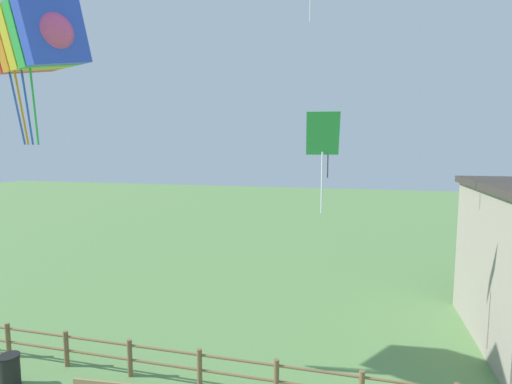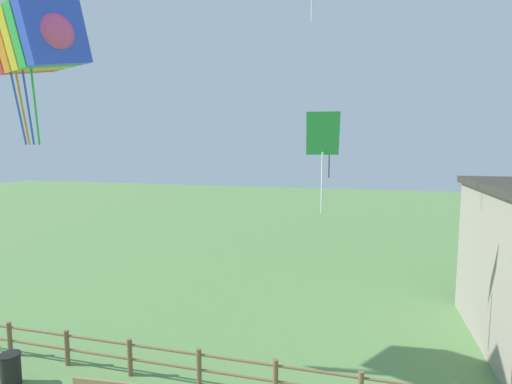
% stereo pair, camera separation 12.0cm
% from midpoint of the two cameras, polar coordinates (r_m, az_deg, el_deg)
% --- Properties ---
extents(wooden_fence, '(19.03, 0.14, 1.07)m').
position_cam_midpoint_polar(wooden_fence, '(11.43, -2.51, -24.16)').
color(wooden_fence, brown).
rests_on(wooden_fence, ground_plane).
extents(trash_bin, '(0.55, 0.55, 0.89)m').
position_cam_midpoint_polar(trash_bin, '(13.51, -31.41, -20.82)').
color(trash_bin, black).
rests_on(trash_bin, ground_plane).
extents(kite_rainbow_parafoil, '(3.30, 2.77, 3.79)m').
position_cam_midpoint_polar(kite_rainbow_parafoil, '(13.00, -28.53, 18.67)').
color(kite_rainbow_parafoil, '#E54C8C').
extents(kite_cyan_delta, '(1.25, 1.23, 2.08)m').
position_cam_midpoint_polar(kite_cyan_delta, '(16.68, 10.69, 8.35)').
color(kite_cyan_delta, '#2DB2C6').
extents(kite_green_diamond, '(0.99, 0.63, 2.91)m').
position_cam_midpoint_polar(kite_green_diamond, '(11.67, 9.80, 7.15)').
color(kite_green_diamond, green).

